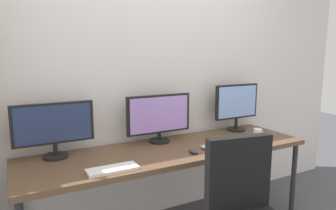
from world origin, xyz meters
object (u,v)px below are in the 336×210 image
Objects in this scene: desk at (171,154)px; monitor_right at (237,105)px; monitor_left at (54,127)px; mouse_right_side at (193,151)px; keyboard_right at (244,145)px; coffee_mug at (258,134)px; mouse_left_side at (205,147)px; keyboard_left at (113,169)px; monitor_center at (159,117)px.

desk is 0.93m from monitor_right.
desk is 4.71× the size of monitor_right.
monitor_left is 1.05m from mouse_right_side.
keyboard_right is 0.30m from coffee_mug.
coffee_mug is at bearing 2.88° from mouse_left_side.
monitor_left is at bearing 123.45° from keyboard_left.
monitor_center is at bearing 0.00° from monitor_left.
monitor_center reaches higher than keyboard_right.
desk is 0.35m from monitor_center.
monitor_center is (0.85, 0.00, -0.01)m from monitor_left.
keyboard_right is (1.41, -0.44, -0.22)m from monitor_left.
monitor_left reaches higher than desk.
coffee_mug is (0.60, 0.03, 0.03)m from mouse_left_side.
mouse_left_side is at bearing 164.53° from keyboard_right.
keyboard_left is 0.80m from mouse_left_side.
desk is at bearing 22.33° from keyboard_left.
keyboard_right is (0.56, -0.44, -0.22)m from monitor_center.
mouse_left_side is 0.91× the size of coffee_mug.
mouse_right_side is at bearing 174.17° from keyboard_right.
monitor_left is at bearing 162.61° from keyboard_right.
keyboard_left is at bearing -141.70° from monitor_center.
monitor_center reaches higher than mouse_right_side.
mouse_left_side is at bearing -177.12° from coffee_mug.
keyboard_right reaches higher than desk.
desk is 22.12× the size of coffee_mug.
monitor_center is at bearing 90.00° from desk.
keyboard_right is at bearing -156.20° from coffee_mug.
coffee_mug reaches higher than keyboard_left.
mouse_right_side is at bearing 4.11° from keyboard_left.
keyboard_left is 0.66m from mouse_right_side.
keyboard_left is (-0.56, -0.44, -0.22)m from monitor_center.
monitor_left is 1.16m from mouse_left_side.
monitor_right is at bearing 29.68° from mouse_left_side.
mouse_left_side reaches higher than keyboard_right.
monitor_right is 5.19× the size of mouse_left_side.
mouse_right_side is (0.66, 0.05, 0.01)m from keyboard_left.
monitor_right is 0.75m from mouse_left_side.
monitor_left is at bearing 169.18° from coffee_mug.
monitor_center is at bearing 141.70° from keyboard_right.
keyboard_right is (0.56, -0.23, 0.06)m from desk.
monitor_right is 1.47× the size of keyboard_right.
monitor_center reaches higher than coffee_mug.
desk is 6.91× the size of keyboard_right.
monitor_right is at bearing 17.39° from keyboard_left.
coffee_mug is (0.74, 0.07, 0.03)m from mouse_right_side.
keyboard_right is 3.20× the size of coffee_mug.
desk is at bearing -13.99° from monitor_left.
keyboard_left reaches higher than desk.
desk is 0.22m from mouse_right_side.
mouse_left_side is (1.09, -0.35, -0.22)m from monitor_left.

